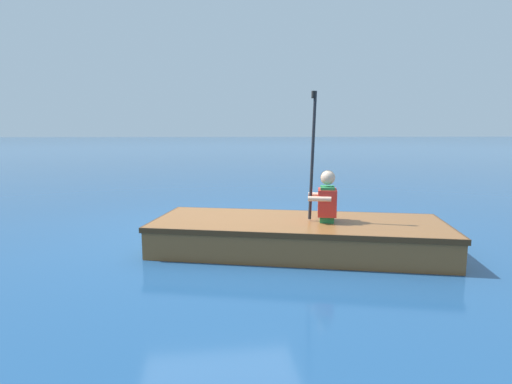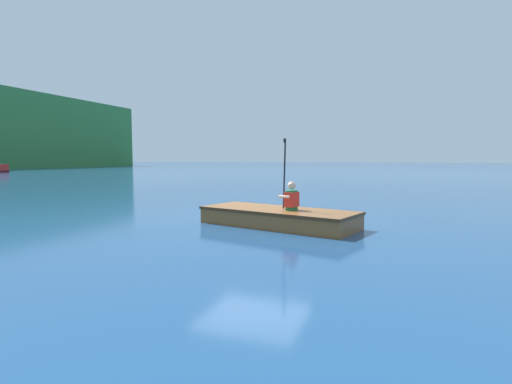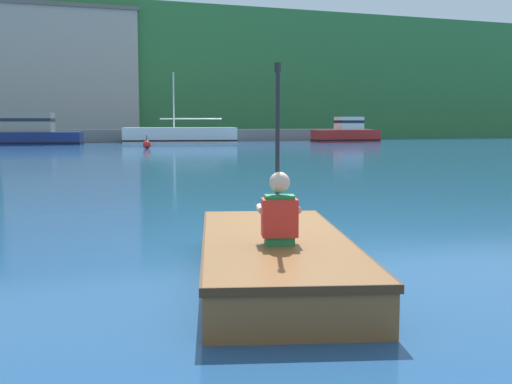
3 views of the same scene
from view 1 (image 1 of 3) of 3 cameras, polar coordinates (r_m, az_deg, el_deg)
ground_plane at (r=5.64m, az=-5.16°, el=-5.95°), size 300.00×300.00×0.00m
rowboat_foreground at (r=4.80m, az=5.35°, el=-5.89°), size 2.15×3.63×0.37m
person_paddler at (r=4.71m, az=9.99°, el=-0.77°), size 0.41×0.40×1.49m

